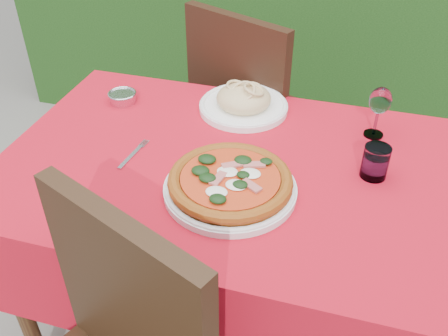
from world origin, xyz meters
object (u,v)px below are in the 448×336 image
(water_glass, at_px, (375,163))
(steel_ramekin, at_px, (123,98))
(chair_far, at_px, (252,111))
(pasta_plate, at_px, (244,102))
(pizza_plate, at_px, (230,183))
(wine_glass, at_px, (380,103))
(fork, at_px, (131,157))

(water_glass, height_order, steel_ramekin, water_glass)
(chair_far, distance_m, pasta_plate, 0.38)
(pizza_plate, bearing_deg, wine_glass, 48.03)
(pasta_plate, xyz_separation_m, wine_glass, (0.42, -0.04, 0.08))
(pizza_plate, xyz_separation_m, fork, (-0.32, 0.07, -0.03))
(chair_far, xyz_separation_m, pasta_plate, (0.04, -0.31, 0.21))
(chair_far, xyz_separation_m, wine_glass, (0.46, -0.35, 0.30))
(fork, bearing_deg, chair_far, 79.33)
(pasta_plate, distance_m, steel_ramekin, 0.41)
(pasta_plate, relative_size, fork, 1.75)
(pasta_plate, bearing_deg, steel_ramekin, -170.76)
(chair_far, height_order, water_glass, chair_far)
(wine_glass, height_order, fork, wine_glass)
(pizza_plate, relative_size, water_glass, 3.83)
(pizza_plate, xyz_separation_m, water_glass, (0.35, 0.18, 0.01))
(chair_far, relative_size, pizza_plate, 2.75)
(pizza_plate, bearing_deg, steel_ramekin, 143.18)
(pasta_plate, xyz_separation_m, water_glass, (0.43, -0.25, 0.01))
(chair_far, xyz_separation_m, water_glass, (0.47, -0.55, 0.23))
(pasta_plate, height_order, steel_ramekin, pasta_plate)
(pasta_plate, xyz_separation_m, fork, (-0.24, -0.35, -0.03))
(steel_ramekin, bearing_deg, water_glass, -12.24)
(chair_far, xyz_separation_m, fork, (-0.20, -0.66, 0.19))
(pizza_plate, height_order, pasta_plate, pasta_plate)
(pasta_plate, distance_m, water_glass, 0.49)
(chair_far, height_order, pizza_plate, chair_far)
(pizza_plate, relative_size, steel_ramekin, 4.07)
(pasta_plate, height_order, fork, pasta_plate)
(chair_far, bearing_deg, fork, 96.79)
(wine_glass, distance_m, fork, 0.74)
(pasta_plate, height_order, wine_glass, wine_glass)
(pasta_plate, relative_size, wine_glass, 1.80)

